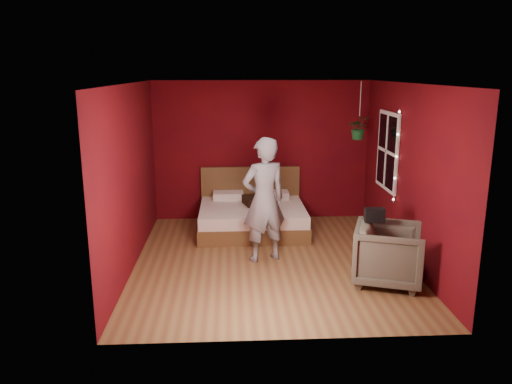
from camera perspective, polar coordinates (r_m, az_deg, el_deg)
name	(u,v)px	position (r m, az deg, el deg)	size (l,w,h in m)	color
floor	(271,261)	(7.55, 1.69, -7.85)	(4.50, 4.50, 0.00)	brown
room_walls	(272,150)	(7.10, 1.78, 4.84)	(4.04, 4.54, 2.62)	#610A0D
window	(387,151)	(8.39, 14.78, 4.55)	(0.05, 0.97, 1.27)	white
fairy_lights	(396,157)	(7.89, 15.75, 3.92)	(0.04, 0.04, 1.45)	silver
bed	(252,216)	(8.86, -0.46, -2.71)	(1.85, 1.57, 1.02)	brown
person	(264,200)	(7.30, 0.91, -0.93)	(0.68, 0.44, 1.86)	gray
armchair	(389,254)	(6.89, 14.92, -6.89)	(0.86, 0.88, 0.81)	#64644F
handbag	(375,215)	(6.84, 13.40, -2.58)	(0.26, 0.13, 0.19)	black
throw_pillow	(256,200)	(8.82, 0.02, -0.96)	(0.42, 0.42, 0.15)	black
hanging_plant	(359,128)	(8.74, 11.69, 7.19)	(0.39, 0.35, 0.98)	silver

